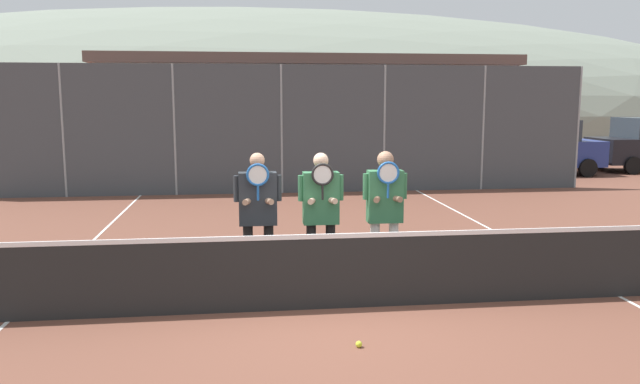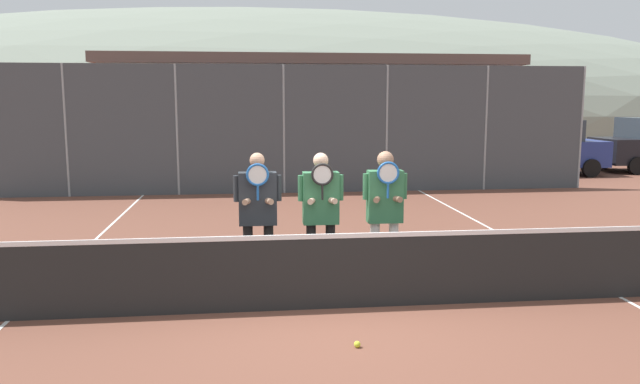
% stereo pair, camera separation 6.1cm
% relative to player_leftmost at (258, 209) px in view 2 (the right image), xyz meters
% --- Properties ---
extents(ground_plane, '(120.00, 120.00, 0.00)m').
position_rel_player_leftmost_xyz_m(ground_plane, '(0.86, -0.91, -1.08)').
color(ground_plane, brown).
extents(hill_distant, '(112.28, 62.38, 21.83)m').
position_rel_player_leftmost_xyz_m(hill_distant, '(0.86, 57.27, -1.08)').
color(hill_distant, gray).
rests_on(hill_distant, ground_plane).
extents(clubhouse_building, '(15.37, 5.50, 4.11)m').
position_rel_player_leftmost_xyz_m(clubhouse_building, '(2.31, 16.31, 0.99)').
color(clubhouse_building, beige).
rests_on(clubhouse_building, ground_plane).
extents(fence_back, '(16.96, 0.06, 3.44)m').
position_rel_player_leftmost_xyz_m(fence_back, '(0.86, 8.63, 0.63)').
color(fence_back, gray).
rests_on(fence_back, ground_plane).
extents(tennis_net, '(10.10, 0.09, 1.03)m').
position_rel_player_leftmost_xyz_m(tennis_net, '(0.86, -0.91, -0.60)').
color(tennis_net, gray).
rests_on(tennis_net, ground_plane).
extents(court_line_left_sideline, '(0.05, 16.00, 0.01)m').
position_rel_player_leftmost_xyz_m(court_line_left_sideline, '(-2.90, 2.09, -1.08)').
color(court_line_left_sideline, white).
rests_on(court_line_left_sideline, ground_plane).
extents(court_line_right_sideline, '(0.05, 16.00, 0.01)m').
position_rel_player_leftmost_xyz_m(court_line_right_sideline, '(4.61, 2.09, -1.08)').
color(court_line_right_sideline, white).
rests_on(court_line_right_sideline, ground_plane).
extents(player_leftmost, '(0.63, 0.34, 1.83)m').
position_rel_player_leftmost_xyz_m(player_leftmost, '(0.00, 0.00, 0.00)').
color(player_leftmost, black).
rests_on(player_leftmost, ground_plane).
extents(player_center_left, '(0.61, 0.34, 1.83)m').
position_rel_player_leftmost_xyz_m(player_center_left, '(0.83, -0.02, -0.00)').
color(player_center_left, black).
rests_on(player_center_left, ground_plane).
extents(player_center_right, '(0.60, 0.34, 1.84)m').
position_rel_player_leftmost_xyz_m(player_center_right, '(1.70, -0.05, 0.02)').
color(player_center_right, white).
rests_on(player_center_right, ground_plane).
extents(car_far_left, '(4.64, 1.96, 1.84)m').
position_rel_player_leftmost_xyz_m(car_far_left, '(-4.24, 11.80, -0.15)').
color(car_far_left, '#B2B7BC').
rests_on(car_far_left, ground_plane).
extents(car_left_of_center, '(4.11, 1.95, 1.82)m').
position_rel_player_leftmost_xyz_m(car_left_of_center, '(0.58, 12.36, -0.16)').
color(car_left_of_center, navy).
rests_on(car_left_of_center, ground_plane).
extents(car_center, '(4.03, 2.09, 1.80)m').
position_rel_player_leftmost_xyz_m(car_center, '(5.10, 12.15, -0.17)').
color(car_center, black).
rests_on(car_center, ground_plane).
extents(car_right_of_center, '(4.17, 2.03, 1.85)m').
position_rel_player_leftmost_xyz_m(car_right_of_center, '(9.64, 11.81, -0.15)').
color(car_right_of_center, navy).
rests_on(car_right_of_center, ground_plane).
extents(tennis_ball_on_court, '(0.07, 0.07, 0.07)m').
position_rel_player_leftmost_xyz_m(tennis_ball_on_court, '(0.96, -2.13, -1.05)').
color(tennis_ball_on_court, '#CCDB33').
rests_on(tennis_ball_on_court, ground_plane).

